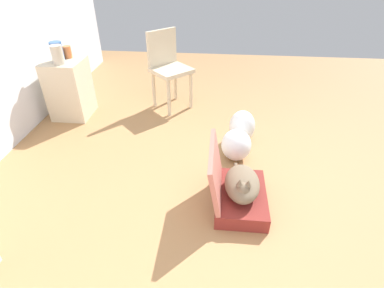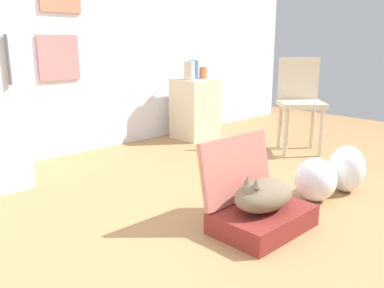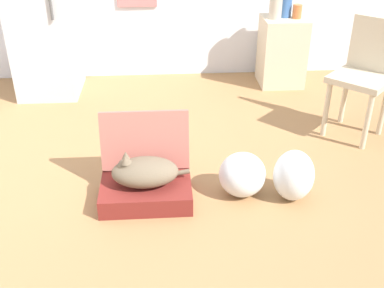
{
  "view_description": "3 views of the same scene",
  "coord_description": "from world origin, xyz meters",
  "views": [
    {
      "loc": [
        -2.1,
        0.03,
        1.85
      ],
      "look_at": [
        0.03,
        0.24,
        0.4
      ],
      "focal_mm": 28.2,
      "sensor_mm": 36.0,
      "label": 1
    },
    {
      "loc": [
        -2.1,
        -1.53,
        1.11
      ],
      "look_at": [
        -0.24,
        0.43,
        0.43
      ],
      "focal_mm": 37.42,
      "sensor_mm": 36.0,
      "label": 2
    },
    {
      "loc": [
        -0.1,
        -2.78,
        1.87
      ],
      "look_at": [
        0.09,
        -0.03,
        0.33
      ],
      "focal_mm": 43.4,
      "sensor_mm": 36.0,
      "label": 3
    }
  ],
  "objects": [
    {
      "name": "cat",
      "position": [
        -0.24,
        -0.19,
        0.23
      ],
      "size": [
        0.52,
        0.28,
        0.23
      ],
      "color": "brown",
      "rests_on": "suitcase_base"
    },
    {
      "name": "suitcase_base",
      "position": [
        -0.23,
        -0.19,
        0.07
      ],
      "size": [
        0.61,
        0.42,
        0.13
      ],
      "primitive_type": "cube",
      "color": "maroon",
      "rests_on": "ground"
    },
    {
      "name": "plastic_bag_clear",
      "position": [
        0.75,
        -0.24,
        0.18
      ],
      "size": [
        0.27,
        0.28,
        0.36
      ],
      "primitive_type": "ellipsoid",
      "color": "silver",
      "rests_on": "ground"
    },
    {
      "name": "plastic_bag_white",
      "position": [
        0.42,
        -0.17,
        0.16
      ],
      "size": [
        0.32,
        0.3,
        0.31
      ],
      "primitive_type": "ellipsoid",
      "color": "silver",
      "rests_on": "ground"
    },
    {
      "name": "suitcase_lid",
      "position": [
        -0.23,
        0.03,
        0.34
      ],
      "size": [
        0.61,
        0.11,
        0.42
      ],
      "primitive_type": "cube",
      "rotation": [
        1.39,
        0.0,
        0.0
      ],
      "color": "#B26356",
      "rests_on": "suitcase_base"
    },
    {
      "name": "vase_round",
      "position": [
        1.16,
        1.89,
        0.81
      ],
      "size": [
        0.13,
        0.13,
        0.21
      ],
      "primitive_type": "cylinder",
      "color": "#38609E",
      "rests_on": "side_table"
    },
    {
      "name": "vase_tall",
      "position": [
        1.05,
        1.83,
        0.8
      ],
      "size": [
        0.13,
        0.13,
        0.21
      ],
      "primitive_type": "cylinder",
      "color": "#B7AD99",
      "rests_on": "side_table"
    },
    {
      "name": "chair",
      "position": [
        1.55,
        0.69,
        0.54
      ],
      "size": [
        0.61,
        0.61,
        0.96
      ],
      "rotation": [
        0.0,
        0.0,
        -0.79
      ],
      "color": "beige",
      "rests_on": "ground"
    },
    {
      "name": "vase_short",
      "position": [
        1.27,
        1.83,
        0.77
      ],
      "size": [
        0.09,
        0.09,
        0.13
      ],
      "primitive_type": "cylinder",
      "color": "#CC6B38",
      "rests_on": "side_table"
    },
    {
      "name": "ground_plane",
      "position": [
        0.0,
        0.0,
        0.0
      ],
      "size": [
        7.68,
        7.68,
        0.0
      ],
      "primitive_type": "plane",
      "color": "#9E7247",
      "rests_on": "ground"
    },
    {
      "name": "side_table",
      "position": [
        1.16,
        1.85,
        0.35
      ],
      "size": [
        0.44,
        0.43,
        0.7
      ],
      "primitive_type": "cube",
      "color": "beige",
      "rests_on": "ground"
    },
    {
      "name": "wall_back",
      "position": [
        -0.0,
        2.26,
        1.3
      ],
      "size": [
        6.4,
        0.15,
        2.6
      ],
      "color": "silver",
      "rests_on": "ground"
    }
  ]
}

